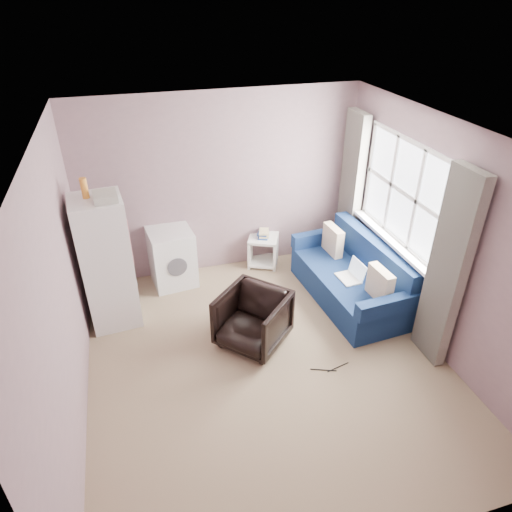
{
  "coord_description": "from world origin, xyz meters",
  "views": [
    {
      "loc": [
        -1.16,
        -3.55,
        3.61
      ],
      "look_at": [
        0.05,
        0.6,
        1.0
      ],
      "focal_mm": 32.0,
      "sensor_mm": 36.0,
      "label": 1
    }
  ],
  "objects_px": {
    "side_table": "(263,248)",
    "sofa": "(353,279)",
    "washing_machine": "(172,256)",
    "armchair": "(253,317)",
    "fridge": "(107,262)"
  },
  "relations": [
    {
      "from": "washing_machine",
      "to": "side_table",
      "type": "bearing_deg",
      "value": -2.15
    },
    {
      "from": "fridge",
      "to": "side_table",
      "type": "relative_size",
      "value": 3.31
    },
    {
      "from": "side_table",
      "to": "sofa",
      "type": "bearing_deg",
      "value": -52.98
    },
    {
      "from": "side_table",
      "to": "sofa",
      "type": "relative_size",
      "value": 0.3
    },
    {
      "from": "washing_machine",
      "to": "sofa",
      "type": "xyz_separation_m",
      "value": [
        2.19,
        -1.04,
        -0.12
      ]
    },
    {
      "from": "armchair",
      "to": "fridge",
      "type": "relative_size",
      "value": 0.39
    },
    {
      "from": "armchair",
      "to": "side_table",
      "type": "height_order",
      "value": "armchair"
    },
    {
      "from": "armchair",
      "to": "fridge",
      "type": "distance_m",
      "value": 1.8
    },
    {
      "from": "washing_machine",
      "to": "sofa",
      "type": "relative_size",
      "value": 0.42
    },
    {
      "from": "side_table",
      "to": "sofa",
      "type": "xyz_separation_m",
      "value": [
        0.86,
        -1.14,
        0.04
      ]
    },
    {
      "from": "fridge",
      "to": "armchair",
      "type": "bearing_deg",
      "value": -35.58
    },
    {
      "from": "washing_machine",
      "to": "sofa",
      "type": "bearing_deg",
      "value": -31.95
    },
    {
      "from": "armchair",
      "to": "side_table",
      "type": "relative_size",
      "value": 1.29
    },
    {
      "from": "side_table",
      "to": "sofa",
      "type": "height_order",
      "value": "sofa"
    },
    {
      "from": "armchair",
      "to": "sofa",
      "type": "xyz_separation_m",
      "value": [
        1.48,
        0.47,
        -0.06
      ]
    }
  ]
}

